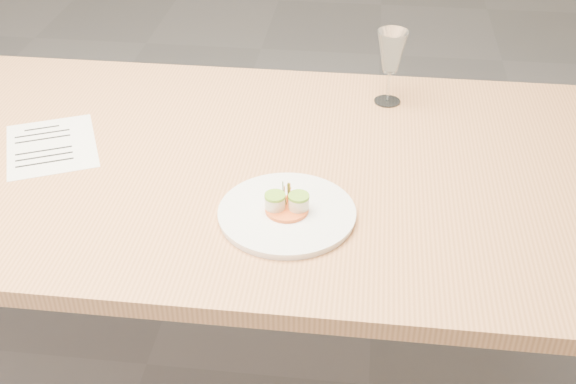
# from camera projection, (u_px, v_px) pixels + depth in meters

# --- Properties ---
(ground) EXTENTS (7.00, 7.00, 0.00)m
(ground) POSITION_uv_depth(u_px,v_px,m) (147.00, 364.00, 2.17)
(ground) COLOR slate
(ground) RESTS_ON ground
(dining_table) EXTENTS (2.40, 1.00, 0.75)m
(dining_table) POSITION_uv_depth(u_px,v_px,m) (116.00, 175.00, 1.78)
(dining_table) COLOR tan
(dining_table) RESTS_ON ground
(dinner_plate) EXTENTS (0.29, 0.29, 0.08)m
(dinner_plate) POSITION_uv_depth(u_px,v_px,m) (287.00, 212.00, 1.52)
(dinner_plate) COLOR white
(dinner_plate) RESTS_ON dining_table
(recipe_sheet) EXTENTS (0.30, 0.33, 0.00)m
(recipe_sheet) POSITION_uv_depth(u_px,v_px,m) (51.00, 146.00, 1.76)
(recipe_sheet) COLOR white
(recipe_sheet) RESTS_ON dining_table
(wine_glass_2) EXTENTS (0.08, 0.08, 0.20)m
(wine_glass_2) POSITION_uv_depth(u_px,v_px,m) (391.00, 53.00, 1.87)
(wine_glass_2) COLOR white
(wine_glass_2) RESTS_ON dining_table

